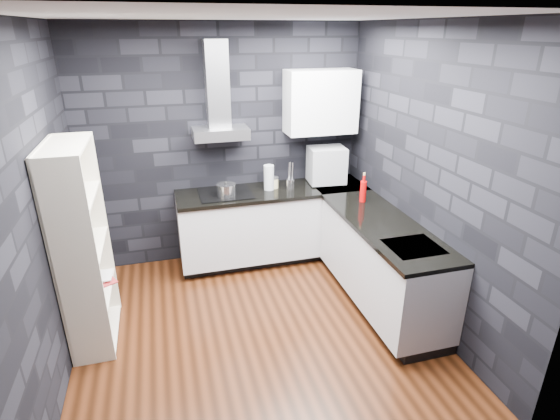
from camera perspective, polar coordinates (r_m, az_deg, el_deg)
name	(u,v)px	position (r m, az deg, el deg)	size (l,w,h in m)	color
ground	(257,330)	(4.26, -3.02, -15.33)	(3.20, 3.20, 0.00)	#3F1C0C
ceiling	(249,16)	(3.36, -4.05, 23.98)	(3.20, 3.20, 0.00)	white
wall_back	(223,147)	(5.12, -7.39, 8.12)	(3.20, 0.05, 2.70)	black
wall_front	(325,308)	(2.20, 5.85, -12.67)	(3.20, 0.05, 2.70)	black
wall_left	(36,217)	(3.65, -29.27, -0.75)	(0.05, 3.20, 2.70)	black
wall_right	(427,179)	(4.22, 18.71, 3.91)	(0.05, 3.20, 2.70)	black
toekick_back	(272,253)	(5.42, -1.00, -5.62)	(2.18, 0.50, 0.10)	black
toekick_right	(381,297)	(4.71, 13.10, -11.07)	(0.50, 1.78, 0.10)	black
counter_back_cab	(273,222)	(5.20, -0.92, -1.64)	(2.20, 0.60, 0.76)	silver
counter_right_cab	(382,261)	(4.47, 13.13, -6.57)	(0.60, 1.80, 0.76)	silver
counter_back_top	(273,191)	(5.04, -0.92, 2.46)	(2.20, 0.62, 0.04)	black
counter_right_top	(384,225)	(4.29, 13.47, -1.92)	(0.62, 1.80, 0.04)	black
counter_corner_top	(337,185)	(5.29, 7.47, 3.28)	(0.62, 0.62, 0.04)	black
hood_body	(221,133)	(4.88, -7.75, 9.91)	(0.60, 0.34, 0.12)	#ABABAF
hood_chimney	(217,84)	(4.86, -8.20, 15.95)	(0.24, 0.20, 0.90)	#ABABAF
upper_cabinet	(321,102)	(5.10, 5.35, 13.89)	(0.80, 0.35, 0.70)	white
cooktop	(225,193)	(4.94, -7.14, 2.17)	(0.58, 0.50, 0.01)	black
sink_rim	(414,247)	(3.91, 17.07, -4.63)	(0.44, 0.40, 0.01)	#ABABAF
pot	(226,190)	(4.84, -7.02, 2.56)	(0.20, 0.20, 0.12)	silver
glass_vase	(269,177)	(5.00, -1.46, 4.27)	(0.12, 0.12, 0.29)	silver
storage_jar	(274,183)	(5.07, -0.77, 3.53)	(0.10, 0.10, 0.12)	#CFC388
utensil_crock	(290,184)	(5.04, 1.35, 3.40)	(0.09, 0.09, 0.12)	silver
appliance_garage	(326,165)	(5.22, 6.09, 5.89)	(0.42, 0.33, 0.42)	#A3A6AA
red_bottle	(363,191)	(4.73, 10.79, 2.39)	(0.07, 0.07, 0.23)	#B40506
bookshelf	(83,248)	(4.07, -24.35, -4.51)	(0.34, 0.80, 1.80)	beige
fruit_bowl	(80,250)	(3.96, -24.62, -4.72)	(0.22, 0.22, 0.06)	white
book_red	(91,274)	(4.32, -23.40, -7.68)	(0.18, 0.02, 0.24)	maroon
book_second	(92,268)	(4.38, -23.34, -6.93)	(0.16, 0.02, 0.22)	#B2B2B2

